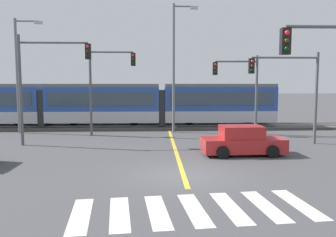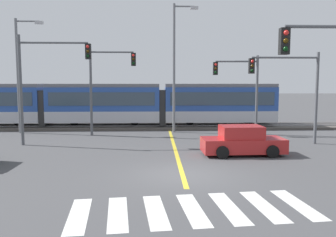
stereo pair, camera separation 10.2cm
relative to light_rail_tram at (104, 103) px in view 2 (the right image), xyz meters
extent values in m
plane|color=#474749|center=(5.28, -15.05, -2.05)|extent=(200.00, 200.00, 0.00)
cube|color=#4C4742|center=(5.28, 0.01, -1.96)|extent=(120.00, 4.00, 0.18)
cube|color=#939399|center=(5.28, -0.71, -1.82)|extent=(120.00, 0.08, 0.10)
cube|color=#939399|center=(5.28, 0.73, -1.82)|extent=(120.00, 0.08, 0.10)
cylinder|color=black|center=(-7.03, 0.01, -1.52)|extent=(0.70, 0.20, 0.70)
cube|color=#B7BAC1|center=(0.00, 0.01, -1.07)|extent=(9.00, 2.60, 0.90)
cube|color=#284C9E|center=(0.00, 0.01, 0.33)|extent=(9.00, 2.60, 1.90)
cube|color=#384756|center=(0.00, -1.31, 0.38)|extent=(8.28, 0.04, 1.04)
cube|color=slate|center=(0.00, 0.01, 1.42)|extent=(9.00, 2.39, 0.28)
cylinder|color=black|center=(2.47, 0.01, -1.52)|extent=(0.70, 0.20, 0.70)
cylinder|color=black|center=(-2.48, 0.01, -1.52)|extent=(0.70, 0.20, 0.70)
cube|color=#B7BAC1|center=(9.50, 0.01, -1.07)|extent=(9.00, 2.60, 0.90)
cube|color=#284C9E|center=(9.50, 0.01, 0.33)|extent=(9.00, 2.60, 1.90)
cube|color=#384756|center=(9.50, -1.31, 0.38)|extent=(8.28, 0.04, 1.04)
cube|color=slate|center=(9.50, 0.01, 1.42)|extent=(9.00, 2.39, 0.28)
cylinder|color=black|center=(11.97, 0.01, -1.52)|extent=(0.70, 0.20, 0.70)
cylinder|color=black|center=(7.02, 0.01, -1.52)|extent=(0.70, 0.20, 0.70)
cube|color=#2D2D2D|center=(-4.75, 0.01, -0.37)|extent=(0.50, 2.34, 2.80)
cube|color=#2D2D2D|center=(4.75, 0.01, -0.37)|extent=(0.50, 2.34, 2.80)
cube|color=silver|center=(2.00, -19.38, -2.04)|extent=(0.85, 2.84, 0.01)
cube|color=silver|center=(3.10, -19.27, -2.04)|extent=(0.85, 2.84, 0.01)
cube|color=silver|center=(4.19, -19.15, -2.04)|extent=(0.85, 2.84, 0.01)
cube|color=silver|center=(5.28, -19.04, -2.04)|extent=(0.85, 2.84, 0.01)
cube|color=silver|center=(6.38, -18.93, -2.04)|extent=(0.85, 2.84, 0.01)
cube|color=silver|center=(7.47, -18.81, -2.04)|extent=(0.85, 2.84, 0.01)
cube|color=silver|center=(8.57, -18.70, -2.04)|extent=(0.85, 2.84, 0.01)
cube|color=gold|center=(5.28, -9.52, -2.04)|extent=(0.20, 15.05, 0.01)
cube|color=#B22323|center=(8.70, -11.23, -1.53)|extent=(4.26, 1.86, 0.72)
cube|color=#B22323|center=(8.60, -11.23, -0.85)|extent=(2.16, 1.60, 0.64)
cube|color=#384756|center=(9.60, -11.20, -0.85)|extent=(0.15, 1.43, 0.52)
cube|color=#384756|center=(8.57, -10.46, -0.85)|extent=(1.79, 0.11, 0.48)
cylinder|color=black|center=(9.93, -10.33, -1.73)|extent=(0.65, 0.24, 0.64)
cylinder|color=black|center=(9.99, -12.03, -1.73)|extent=(0.65, 0.24, 0.64)
cylinder|color=black|center=(7.41, -10.43, -1.73)|extent=(0.65, 0.24, 0.64)
cylinder|color=black|center=(7.47, -12.13, -1.73)|extent=(0.65, 0.24, 0.64)
cylinder|color=#515459|center=(10.36, -16.98, 3.60)|extent=(3.50, 0.12, 0.12)
cube|color=black|center=(8.61, -16.98, 3.10)|extent=(0.32, 0.28, 0.90)
sphere|color=red|center=(8.61, -17.13, 3.37)|extent=(0.18, 0.18, 0.18)
sphere|color=#3A2706|center=(8.61, -17.13, 3.10)|extent=(0.18, 0.18, 0.18)
sphere|color=black|center=(8.61, -17.13, 2.83)|extent=(0.18, 0.18, 0.18)
cylinder|color=#515459|center=(13.91, -8.09, 0.72)|extent=(0.18, 0.18, 5.53)
cylinder|color=#515459|center=(11.91, -8.09, 3.15)|extent=(4.00, 0.12, 0.12)
cube|color=black|center=(9.91, -8.09, 2.65)|extent=(0.32, 0.28, 0.90)
sphere|color=red|center=(9.91, -8.24, 2.92)|extent=(0.18, 0.18, 0.18)
sphere|color=#3A2706|center=(9.91, -8.24, 2.65)|extent=(0.18, 0.18, 0.18)
sphere|color=black|center=(9.91, -8.24, 2.38)|extent=(0.18, 0.18, 0.18)
cylinder|color=#515459|center=(-0.32, -4.08, 1.03)|extent=(0.18, 0.18, 6.15)
cylinder|color=#515459|center=(1.18, -4.08, 3.77)|extent=(3.00, 0.12, 0.12)
cube|color=black|center=(2.68, -4.08, 3.27)|extent=(0.32, 0.28, 0.90)
sphere|color=red|center=(2.68, -4.23, 3.54)|extent=(0.18, 0.18, 0.18)
sphere|color=#3A2706|center=(2.68, -4.23, 3.27)|extent=(0.18, 0.18, 0.18)
sphere|color=black|center=(2.68, -4.23, 3.00)|extent=(0.18, 0.18, 0.18)
cylinder|color=#515459|center=(11.44, -4.04, 0.76)|extent=(0.18, 0.18, 5.61)
cylinder|color=#515459|center=(9.94, -4.04, 3.15)|extent=(3.00, 0.12, 0.12)
cube|color=black|center=(8.44, -4.04, 2.65)|extent=(0.32, 0.28, 0.90)
sphere|color=red|center=(8.44, -4.19, 2.92)|extent=(0.18, 0.18, 0.18)
sphere|color=#3A2706|center=(8.44, -4.19, 2.65)|extent=(0.18, 0.18, 0.18)
sphere|color=black|center=(8.44, -4.19, 2.38)|extent=(0.18, 0.18, 0.18)
cylinder|color=#515459|center=(-3.74, -7.92, 1.20)|extent=(0.18, 0.18, 6.50)
cylinder|color=#515459|center=(-1.74, -7.92, 3.99)|extent=(4.00, 0.12, 0.12)
cube|color=black|center=(0.26, -7.92, 3.49)|extent=(0.32, 0.28, 0.90)
sphere|color=red|center=(0.26, -8.07, 3.76)|extent=(0.18, 0.18, 0.18)
sphere|color=#3A2706|center=(0.26, -8.07, 3.49)|extent=(0.18, 0.18, 0.18)
sphere|color=black|center=(0.26, -8.07, 3.22)|extent=(0.18, 0.18, 0.18)
cylinder|color=slate|center=(-5.85, -2.71, 2.11)|extent=(0.20, 0.20, 8.31)
cylinder|color=slate|center=(-5.01, -2.71, 6.07)|extent=(1.67, 0.12, 0.12)
cube|color=#B2B2B7|center=(-4.17, -2.71, 5.97)|extent=(0.56, 0.28, 0.20)
cylinder|color=slate|center=(5.57, -2.80, 2.66)|extent=(0.20, 0.20, 9.42)
cylinder|color=slate|center=(6.30, -2.80, 7.17)|extent=(1.47, 0.12, 0.12)
cube|color=#B2B2B7|center=(7.04, -2.80, 7.07)|extent=(0.56, 0.28, 0.20)
camera|label=1|loc=(4.09, -29.19, 1.72)|focal=38.00mm
camera|label=2|loc=(4.19, -29.19, 1.72)|focal=38.00mm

